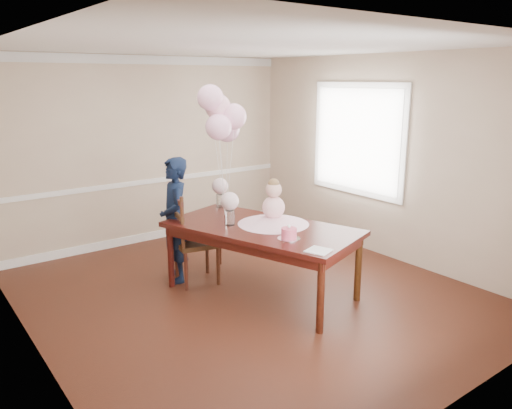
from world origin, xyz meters
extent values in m
cube|color=black|center=(0.00, 0.00, 0.00)|extent=(4.50, 5.00, 0.00)
cube|color=white|center=(0.00, 0.00, 2.70)|extent=(4.50, 5.00, 0.02)
cube|color=tan|center=(0.00, 2.50, 1.35)|extent=(4.50, 0.02, 2.70)
cube|color=tan|center=(0.00, -2.50, 1.35)|extent=(4.50, 0.02, 2.70)
cube|color=tan|center=(-2.25, 0.00, 1.35)|extent=(0.02, 5.00, 2.70)
cube|color=tan|center=(2.25, 0.00, 1.35)|extent=(0.02, 5.00, 2.70)
cube|color=white|center=(0.00, 2.49, 0.90)|extent=(4.50, 0.02, 0.07)
cube|color=silver|center=(0.00, 2.49, 2.63)|extent=(4.50, 0.02, 0.12)
cube|color=white|center=(0.00, 2.49, 0.06)|extent=(4.50, 0.02, 0.12)
cube|color=white|center=(2.23, 0.50, 1.55)|extent=(0.02, 1.66, 1.56)
cube|color=silver|center=(2.21, 0.50, 1.55)|extent=(0.01, 1.50, 1.40)
cube|color=black|center=(0.12, -0.05, 0.77)|extent=(1.68, 2.34, 0.05)
cube|color=black|center=(0.12, -0.05, 0.69)|extent=(1.55, 2.21, 0.11)
cylinder|color=black|center=(0.01, -1.11, 0.37)|extent=(0.09, 0.09, 0.74)
cylinder|color=black|center=(0.86, -0.83, 0.37)|extent=(0.09, 0.09, 0.74)
cylinder|color=black|center=(-0.61, 0.73, 0.37)|extent=(0.09, 0.09, 0.74)
cylinder|color=black|center=(0.23, 1.02, 0.37)|extent=(0.09, 0.09, 0.74)
cone|color=#F8B7CB|center=(0.29, -0.05, 0.85)|extent=(1.02, 1.02, 0.11)
sphere|color=#FFA1D0|center=(0.29, -0.05, 0.98)|extent=(0.25, 0.25, 0.25)
sphere|color=#DAA696|center=(0.29, -0.05, 1.19)|extent=(0.18, 0.18, 0.18)
sphere|color=brown|center=(0.29, -0.05, 1.25)|extent=(0.13, 0.13, 0.13)
cylinder|color=silver|center=(0.07, -0.57, 0.80)|extent=(0.30, 0.30, 0.01)
cylinder|color=#DE4667|center=(0.07, -0.57, 0.86)|extent=(0.20, 0.20, 0.11)
sphere|color=white|center=(0.07, -0.57, 0.92)|extent=(0.03, 0.03, 0.03)
sphere|color=white|center=(0.10, -0.54, 0.92)|extent=(0.03, 0.03, 0.03)
cylinder|color=white|center=(-0.13, 0.20, 0.88)|extent=(0.13, 0.13, 0.17)
sphere|color=beige|center=(-0.13, 0.20, 1.07)|extent=(0.20, 0.20, 0.20)
cylinder|color=white|center=(0.21, 0.93, 0.88)|extent=(0.13, 0.13, 0.17)
sphere|color=silver|center=(0.21, 0.93, 1.07)|extent=(0.20, 0.20, 0.20)
cube|color=white|center=(0.06, -1.02, 0.80)|extent=(0.27, 0.27, 0.01)
cylinder|color=silver|center=(0.03, 0.54, 0.80)|extent=(0.05, 0.05, 0.02)
sphere|color=#FFB4DA|center=(-0.07, 0.50, 1.85)|extent=(0.30, 0.30, 0.30)
sphere|color=#FFB4D3|center=(0.15, 0.52, 1.96)|extent=(0.30, 0.30, 0.30)
sphere|color=#F6AEC2|center=(0.02, 0.64, 2.06)|extent=(0.30, 0.30, 0.30)
sphere|color=#FBB2D3|center=(-0.09, 0.63, 2.17)|extent=(0.30, 0.30, 0.30)
sphere|color=#DA9BBA|center=(0.16, 0.67, 1.80)|extent=(0.30, 0.30, 0.30)
cylinder|color=silver|center=(-0.02, 0.52, 1.25)|extent=(0.09, 0.04, 0.88)
cylinder|color=white|center=(0.09, 0.53, 1.30)|extent=(0.12, 0.02, 0.99)
cylinder|color=white|center=(0.03, 0.59, 1.35)|extent=(0.02, 0.10, 1.10)
cylinder|color=white|center=(-0.03, 0.58, 1.41)|extent=(0.12, 0.08, 1.20)
cylinder|color=silver|center=(0.10, 0.60, 1.22)|extent=(0.12, 0.12, 0.82)
cube|color=#311C0D|center=(-0.29, 0.68, 0.49)|extent=(0.57, 0.57, 0.05)
cylinder|color=black|center=(-0.52, 0.53, 0.23)|extent=(0.05, 0.05, 0.47)
cylinder|color=#36190E|center=(-0.14, 0.45, 0.23)|extent=(0.05, 0.05, 0.47)
cylinder|color=#3C1810|center=(-0.44, 0.92, 0.23)|extent=(0.05, 0.05, 0.47)
cylinder|color=#39190F|center=(-0.06, 0.83, 0.23)|extent=(0.05, 0.05, 0.47)
cylinder|color=#3A1D0F|center=(-0.55, 0.54, 0.81)|extent=(0.05, 0.05, 0.61)
cylinder|color=#331A0D|center=(-0.46, 0.92, 0.81)|extent=(0.05, 0.05, 0.61)
cube|color=#3D1710|center=(-0.50, 0.73, 0.68)|extent=(0.12, 0.43, 0.05)
cube|color=#3A220F|center=(-0.50, 0.73, 0.85)|extent=(0.12, 0.43, 0.05)
cube|color=#37160F|center=(-0.50, 0.73, 1.03)|extent=(0.12, 0.43, 0.05)
imported|color=black|center=(-0.46, 0.89, 0.75)|extent=(0.52, 0.63, 1.50)
camera|label=1|loc=(-3.09, -4.24, 2.39)|focal=35.00mm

